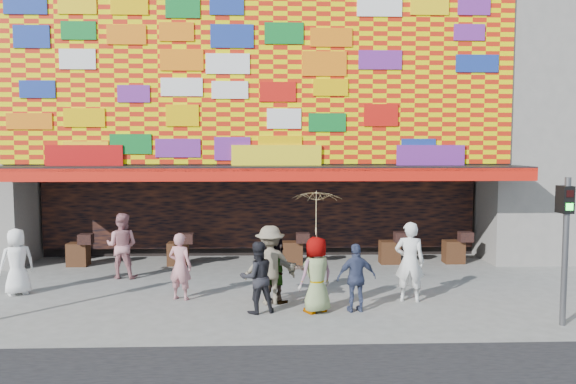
% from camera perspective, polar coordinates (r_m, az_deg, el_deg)
% --- Properties ---
extents(ground, '(90.00, 90.00, 0.00)m').
position_cam_1_polar(ground, '(12.90, -3.14, -11.60)').
color(ground, slate).
rests_on(ground, ground).
extents(shop_building, '(15.20, 9.40, 10.00)m').
position_cam_1_polar(shop_building, '(20.63, -2.78, 9.16)').
color(shop_building, gray).
rests_on(shop_building, ground).
extents(signal_right, '(0.22, 0.20, 3.00)m').
position_cam_1_polar(signal_right, '(12.53, 26.39, -3.86)').
color(signal_right, '#59595B').
rests_on(signal_right, ground).
extents(ped_a, '(0.95, 0.90, 1.63)m').
position_cam_1_polar(ped_a, '(15.23, -25.84, -6.39)').
color(ped_a, white).
rests_on(ped_a, ground).
extents(ped_b, '(0.67, 0.55, 1.59)m').
position_cam_1_polar(ped_b, '(13.55, -10.90, -7.42)').
color(ped_b, '#BF7B82').
rests_on(ped_b, ground).
extents(ped_c, '(0.91, 0.81, 1.56)m').
position_cam_1_polar(ped_c, '(12.30, -3.15, -8.64)').
color(ped_c, black).
rests_on(ped_c, ground).
extents(ped_d, '(1.26, 0.84, 1.81)m').
position_cam_1_polar(ped_d, '(12.94, -1.83, -7.41)').
color(ped_d, '#7B6F59').
rests_on(ped_d, ground).
extents(ped_e, '(0.92, 0.49, 1.50)m').
position_cam_1_polar(ped_e, '(12.46, 6.97, -8.64)').
color(ped_e, '#374060').
rests_on(ped_e, ground).
extents(ped_f, '(1.43, 1.25, 1.56)m').
position_cam_1_polar(ped_f, '(13.10, -1.36, -7.81)').
color(ped_f, gray).
rests_on(ped_f, ground).
extents(ped_g, '(0.97, 0.87, 1.66)m').
position_cam_1_polar(ped_g, '(12.31, 2.90, -8.39)').
color(ped_g, gray).
rests_on(ped_g, ground).
extents(ped_h, '(0.77, 0.60, 1.87)m').
position_cam_1_polar(ped_h, '(13.45, 12.25, -6.93)').
color(ped_h, silver).
rests_on(ped_h, ground).
extents(ped_i, '(0.93, 0.76, 1.79)m').
position_cam_1_polar(ped_i, '(16.10, -16.53, -5.24)').
color(ped_i, '#B9787D').
rests_on(ped_i, ground).
extents(parasol, '(1.32, 1.33, 1.93)m').
position_cam_1_polar(parasol, '(12.08, 2.93, -2.11)').
color(parasol, '#CFBB83').
rests_on(parasol, ground).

